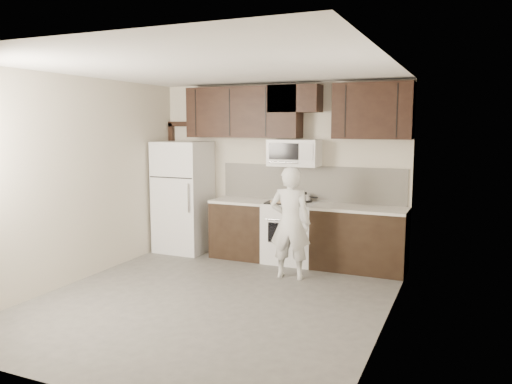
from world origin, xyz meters
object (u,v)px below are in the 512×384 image
Objects in this scene: refrigerator at (183,197)px; stove at (291,232)px; person at (290,223)px; microwave at (294,153)px.

stove is at bearing 1.51° from refrigerator.
person reaches higher than stove.
microwave is at bearing 90.10° from stove.
microwave reaches higher than stove.
refrigerator is (-1.85, -0.17, -0.75)m from microwave.
person is (2.11, -0.71, -0.14)m from refrigerator.
microwave reaches higher than person.
microwave is at bearing -79.30° from person.
microwave is 2.00m from refrigerator.
refrigerator is 2.23m from person.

